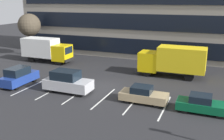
{
  "coord_description": "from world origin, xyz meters",
  "views": [
    {
      "loc": [
        10.47,
        -23.64,
        8.85
      ],
      "look_at": [
        0.31,
        1.47,
        1.4
      ],
      "focal_mm": 41.76,
      "sensor_mm": 36.0,
      "label": 1
    }
  ],
  "objects_px": {
    "suv_silver": "(67,82)",
    "suv_navy": "(19,76)",
    "sedan_forest": "(202,104)",
    "bare_tree": "(29,25)",
    "box_truck_yellow": "(46,49)",
    "box_truck_yellow_all": "(173,60)",
    "sedan_tan": "(143,95)"
  },
  "relations": [
    {
      "from": "suv_silver",
      "to": "box_truck_yellow",
      "type": "bearing_deg",
      "value": 134.17
    },
    {
      "from": "box_truck_yellow_all",
      "to": "suv_silver",
      "type": "bearing_deg",
      "value": -133.75
    },
    {
      "from": "bare_tree",
      "to": "sedan_forest",
      "type": "bearing_deg",
      "value": -25.24
    },
    {
      "from": "suv_silver",
      "to": "sedan_forest",
      "type": "bearing_deg",
      "value": -0.53
    },
    {
      "from": "sedan_forest",
      "to": "suv_silver",
      "type": "xyz_separation_m",
      "value": [
        -12.53,
        0.12,
        0.34
      ]
    },
    {
      "from": "suv_navy",
      "to": "sedan_tan",
      "type": "xyz_separation_m",
      "value": [
        13.45,
        0.22,
        -0.24
      ]
    },
    {
      "from": "box_truck_yellow",
      "to": "suv_navy",
      "type": "xyz_separation_m",
      "value": [
        3.55,
        -9.76,
        -0.98
      ]
    },
    {
      "from": "box_truck_yellow",
      "to": "bare_tree",
      "type": "height_order",
      "value": "bare_tree"
    },
    {
      "from": "sedan_forest",
      "to": "bare_tree",
      "type": "xyz_separation_m",
      "value": [
        -26.92,
        12.69,
        4.15
      ]
    },
    {
      "from": "box_truck_yellow_all",
      "to": "sedan_forest",
      "type": "bearing_deg",
      "value": -66.95
    },
    {
      "from": "sedan_forest",
      "to": "box_truck_yellow",
      "type": "bearing_deg",
      "value": 155.96
    },
    {
      "from": "suv_navy",
      "to": "sedan_tan",
      "type": "distance_m",
      "value": 13.45
    },
    {
      "from": "sedan_forest",
      "to": "suv_silver",
      "type": "relative_size",
      "value": 0.87
    },
    {
      "from": "bare_tree",
      "to": "sedan_tan",
      "type": "bearing_deg",
      "value": -29.52
    },
    {
      "from": "sedan_forest",
      "to": "bare_tree",
      "type": "relative_size",
      "value": 0.62
    },
    {
      "from": "box_truck_yellow_all",
      "to": "bare_tree",
      "type": "height_order",
      "value": "bare_tree"
    },
    {
      "from": "box_truck_yellow",
      "to": "sedan_forest",
      "type": "distance_m",
      "value": 24.03
    },
    {
      "from": "box_truck_yellow_all",
      "to": "bare_tree",
      "type": "relative_size",
      "value": 1.16
    },
    {
      "from": "box_truck_yellow_all",
      "to": "box_truck_yellow",
      "type": "bearing_deg",
      "value": 177.97
    },
    {
      "from": "sedan_forest",
      "to": "suv_navy",
      "type": "distance_m",
      "value": 18.37
    },
    {
      "from": "suv_navy",
      "to": "suv_silver",
      "type": "relative_size",
      "value": 0.91
    },
    {
      "from": "box_truck_yellow_all",
      "to": "suv_silver",
      "type": "distance_m",
      "value": 12.53
    },
    {
      "from": "suv_navy",
      "to": "bare_tree",
      "type": "bearing_deg",
      "value": 124.0
    },
    {
      "from": "sedan_forest",
      "to": "suv_navy",
      "type": "relative_size",
      "value": 0.95
    },
    {
      "from": "sedan_tan",
      "to": "bare_tree",
      "type": "height_order",
      "value": "bare_tree"
    },
    {
      "from": "suv_navy",
      "to": "sedan_forest",
      "type": "bearing_deg",
      "value": -0.05
    },
    {
      "from": "box_truck_yellow",
      "to": "box_truck_yellow_all",
      "type": "height_order",
      "value": "box_truck_yellow_all"
    },
    {
      "from": "box_truck_yellow_all",
      "to": "suv_silver",
      "type": "xyz_separation_m",
      "value": [
        -8.64,
        -9.02,
        -0.98
      ]
    },
    {
      "from": "suv_silver",
      "to": "suv_navy",
      "type": "bearing_deg",
      "value": -179.03
    },
    {
      "from": "box_truck_yellow_all",
      "to": "suv_navy",
      "type": "relative_size",
      "value": 1.79
    },
    {
      "from": "box_truck_yellow",
      "to": "suv_silver",
      "type": "relative_size",
      "value": 1.56
    },
    {
      "from": "sedan_forest",
      "to": "bare_tree",
      "type": "height_order",
      "value": "bare_tree"
    }
  ]
}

